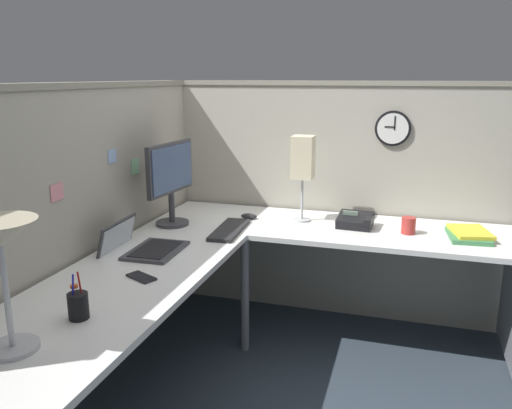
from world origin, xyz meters
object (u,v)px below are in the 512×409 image
laptop (139,246)px  keyboard (229,230)px  computer_mouse (249,216)px  coffee_mug (408,226)px  cell_phone (141,277)px  office_phone (356,221)px  wall_clock (393,128)px  book_stack (469,234)px  desk_lamp_dome (0,245)px  desk_lamp_paper (303,160)px  monitor (171,177)px  pen_cup (78,305)px

laptop → keyboard: 0.56m
computer_mouse → coffee_mug: (-0.04, -0.97, 0.03)m
cell_phone → office_phone: size_ratio=0.66×
wall_clock → coffee_mug: bearing=-160.5°
book_stack → office_phone: bearing=87.1°
computer_mouse → desk_lamp_dome: (-1.76, 0.26, 0.35)m
book_stack → wall_clock: size_ratio=1.42×
cell_phone → desk_lamp_paper: desk_lamp_paper is taller
desk_lamp_dome → book_stack: (1.73, -1.56, -0.34)m
coffee_mug → wall_clock: (0.38, 0.13, 0.51)m
monitor → computer_mouse: 0.55m
laptop → coffee_mug: 1.51m
laptop → book_stack: (0.72, -1.66, -0.00)m
laptop → monitor: bearing=4.9°
computer_mouse → desk_lamp_paper: desk_lamp_paper is taller
keyboard → computer_mouse: computer_mouse is taller
office_phone → book_stack: 0.63m
book_stack → coffee_mug: bearing=92.3°
monitor → keyboard: bearing=-95.3°
office_phone → coffee_mug: bearing=-98.4°
cell_phone → book_stack: 1.80m
laptop → book_stack: size_ratio=1.26×
wall_clock → book_stack: bearing=-128.3°
cell_phone → computer_mouse: bearing=16.4°
monitor → laptop: bearing=-175.1°
book_stack → wall_clock: 0.80m
desk_lamp_paper → wall_clock: bearing=-60.5°
desk_lamp_paper → wall_clock: (0.29, -0.51, 0.18)m
laptop → cell_phone: (-0.34, -0.20, -0.02)m
computer_mouse → book_stack: size_ratio=0.33×
office_phone → desk_lamp_paper: size_ratio=0.41×
pen_cup → computer_mouse: bearing=-7.2°
office_phone → desk_lamp_paper: (0.05, 0.34, 0.35)m
computer_mouse → book_stack: 1.30m
desk_lamp_dome → computer_mouse: bearing=-8.5°
keyboard → desk_lamp_paper: size_ratio=0.81×
keyboard → wall_clock: wall_clock is taller
office_phone → pen_cup: bearing=150.3°
desk_lamp_dome → cell_phone: desk_lamp_dome is taller
monitor → wall_clock: wall_clock is taller
keyboard → wall_clock: size_ratio=1.95×
monitor → pen_cup: size_ratio=2.78×
desk_lamp_dome → wall_clock: wall_clock is taller
laptop → coffee_mug: bearing=-62.0°
coffee_mug → wall_clock: size_ratio=0.44×
desk_lamp_dome → desk_lamp_paper: size_ratio=0.84×
monitor → computer_mouse: bearing=-57.2°
computer_mouse → coffee_mug: coffee_mug is taller
pen_cup → book_stack: (1.48, -1.49, -0.03)m
desk_lamp_dome → pen_cup: 0.41m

